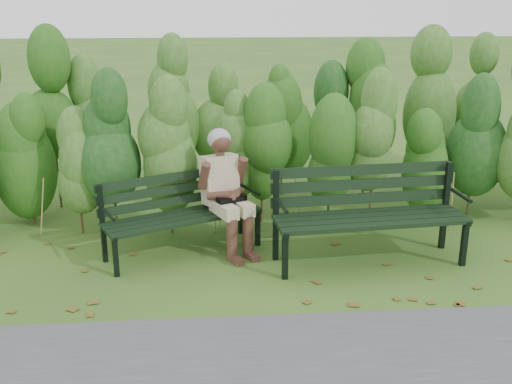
{
  "coord_description": "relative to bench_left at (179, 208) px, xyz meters",
  "views": [
    {
      "loc": [
        -0.48,
        -5.64,
        2.69
      ],
      "look_at": [
        0.0,
        0.35,
        0.75
      ],
      "focal_mm": 42.0,
      "sensor_mm": 36.0,
      "label": 1
    }
  ],
  "objects": [
    {
      "name": "bench_left",
      "position": [
        0.0,
        0.0,
        0.0
      ],
      "size": [
        1.8,
        1.23,
        0.86
      ],
      "color": "black",
      "rests_on": "ground"
    },
    {
      "name": "hedge_band",
      "position": [
        0.83,
        1.26,
        0.75
      ],
      "size": [
        11.04,
        1.67,
        2.42
      ],
      "color": "#47381E",
      "rests_on": "ground"
    },
    {
      "name": "seated_woman",
      "position": [
        0.51,
        0.04,
        0.24
      ],
      "size": [
        0.67,
        0.87,
        1.35
      ],
      "color": "beige",
      "rests_on": "ground"
    },
    {
      "name": "bench_right",
      "position": [
        2.0,
        -0.38,
        0.08
      ],
      "size": [
        2.06,
        0.83,
        1.01
      ],
      "color": "black",
      "rests_on": "ground"
    },
    {
      "name": "leaf_litter",
      "position": [
        0.48,
        -0.85,
        -0.51
      ],
      "size": [
        5.27,
        2.16,
        0.01
      ],
      "color": "brown",
      "rests_on": "ground"
    },
    {
      "name": "ground",
      "position": [
        0.83,
        -0.61,
        -0.51
      ],
      "size": [
        80.0,
        80.0,
        0.0
      ],
      "primitive_type": "plane",
      "color": "#335B23"
    }
  ]
}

